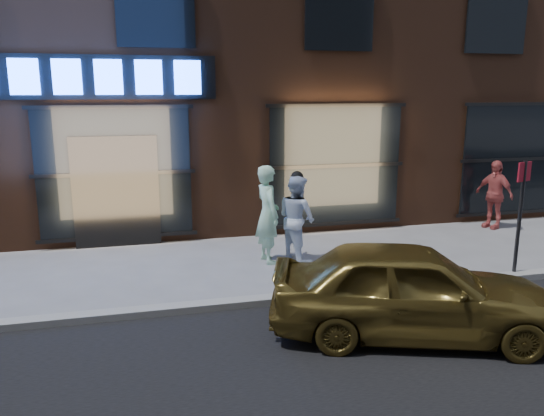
{
  "coord_description": "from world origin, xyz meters",
  "views": [
    {
      "loc": [
        0.58,
        -7.73,
        3.36
      ],
      "look_at": [
        2.88,
        1.6,
        1.2
      ],
      "focal_mm": 35.0,
      "sensor_mm": 36.0,
      "label": 1
    }
  ],
  "objects_px": {
    "passerby": "(494,194)",
    "sign_post": "(521,208)",
    "man_bowtie": "(268,214)",
    "man_cap": "(297,218)",
    "gold_sedan": "(412,290)"
  },
  "relations": [
    {
      "from": "man_cap",
      "to": "passerby",
      "type": "xyz_separation_m",
      "value": [
        5.42,
        1.27,
        -0.02
      ]
    },
    {
      "from": "man_cap",
      "to": "gold_sedan",
      "type": "relative_size",
      "value": 0.44
    },
    {
      "from": "sign_post",
      "to": "passerby",
      "type": "bearing_deg",
      "value": 42.26
    },
    {
      "from": "man_cap",
      "to": "gold_sedan",
      "type": "distance_m",
      "value": 3.66
    },
    {
      "from": "gold_sedan",
      "to": "sign_post",
      "type": "distance_m",
      "value": 3.43
    },
    {
      "from": "man_bowtie",
      "to": "man_cap",
      "type": "height_order",
      "value": "man_bowtie"
    },
    {
      "from": "man_bowtie",
      "to": "gold_sedan",
      "type": "xyz_separation_m",
      "value": [
        1.19,
        -3.62,
        -0.3
      ]
    },
    {
      "from": "man_bowtie",
      "to": "gold_sedan",
      "type": "height_order",
      "value": "man_bowtie"
    },
    {
      "from": "man_bowtie",
      "to": "gold_sedan",
      "type": "relative_size",
      "value": 0.5
    },
    {
      "from": "gold_sedan",
      "to": "passerby",
      "type": "bearing_deg",
      "value": -26.22
    },
    {
      "from": "man_bowtie",
      "to": "sign_post",
      "type": "distance_m",
      "value": 4.6
    },
    {
      "from": "passerby",
      "to": "sign_post",
      "type": "height_order",
      "value": "sign_post"
    },
    {
      "from": "gold_sedan",
      "to": "man_cap",
      "type": "bearing_deg",
      "value": 27.97
    },
    {
      "from": "man_bowtie",
      "to": "man_cap",
      "type": "bearing_deg",
      "value": -100.12
    },
    {
      "from": "man_cap",
      "to": "passerby",
      "type": "distance_m",
      "value": 5.57
    }
  ]
}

